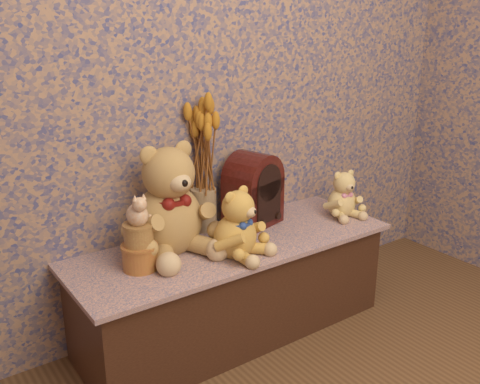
# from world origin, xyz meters

# --- Properties ---
(display_shelf) EXTENTS (1.42, 0.51, 0.44)m
(display_shelf) POSITION_xyz_m (0.00, 1.25, 0.22)
(display_shelf) COLOR #3B487A
(display_shelf) RESTS_ON ground
(teddy_large) EXTENTS (0.39, 0.46, 0.49)m
(teddy_large) POSITION_xyz_m (-0.26, 1.35, 0.68)
(teddy_large) COLOR #9F6F3D
(teddy_large) RESTS_ON display_shelf
(teddy_medium) EXTENTS (0.33, 0.35, 0.30)m
(teddy_medium) POSITION_xyz_m (-0.06, 1.15, 0.59)
(teddy_medium) COLOR gold
(teddy_medium) RESTS_ON display_shelf
(teddy_small) EXTENTS (0.23, 0.26, 0.24)m
(teddy_small) POSITION_xyz_m (0.61, 1.22, 0.56)
(teddy_small) COLOR tan
(teddy_small) RESTS_ON display_shelf
(cathedral_radio) EXTENTS (0.28, 0.24, 0.34)m
(cathedral_radio) POSITION_xyz_m (0.20, 1.38, 0.61)
(cathedral_radio) COLOR #390F0A
(cathedral_radio) RESTS_ON display_shelf
(ceramic_vase) EXTENTS (0.12, 0.12, 0.19)m
(ceramic_vase) POSITION_xyz_m (-0.02, 1.45, 0.53)
(ceramic_vase) COLOR tan
(ceramic_vase) RESTS_ON display_shelf
(dried_stalks) EXTENTS (0.23, 0.23, 0.42)m
(dried_stalks) POSITION_xyz_m (-0.02, 1.45, 0.84)
(dried_stalks) COLOR #C0761E
(dried_stalks) RESTS_ON ceramic_vase
(biscuit_tin_lower) EXTENTS (0.14, 0.14, 0.10)m
(biscuit_tin_lower) POSITION_xyz_m (-0.43, 1.25, 0.49)
(biscuit_tin_lower) COLOR gold
(biscuit_tin_lower) RESTS_ON display_shelf
(biscuit_tin_upper) EXTENTS (0.14, 0.14, 0.09)m
(biscuit_tin_upper) POSITION_xyz_m (-0.43, 1.25, 0.58)
(biscuit_tin_upper) COLOR tan
(biscuit_tin_upper) RESTS_ON biscuit_tin_lower
(cat_figurine) EXTENTS (0.10, 0.11, 0.13)m
(cat_figurine) POSITION_xyz_m (-0.43, 1.25, 0.68)
(cat_figurine) COLOR silver
(cat_figurine) RESTS_ON biscuit_tin_upper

